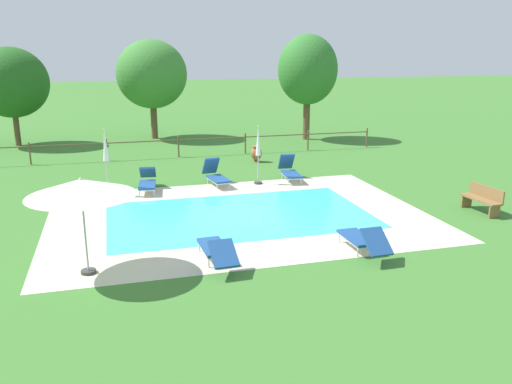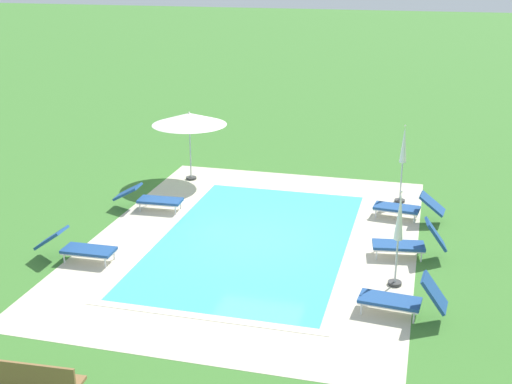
{
  "view_description": "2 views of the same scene",
  "coord_description": "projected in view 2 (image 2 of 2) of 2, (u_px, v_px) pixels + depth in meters",
  "views": [
    {
      "loc": [
        -3.78,
        -15.6,
        5.12
      ],
      "look_at": [
        0.69,
        0.5,
        0.6
      ],
      "focal_mm": 36.77,
      "sensor_mm": 36.0,
      "label": 1
    },
    {
      "loc": [
        16.31,
        4.27,
        7.29
      ],
      "look_at": [
        -1.95,
        -0.47,
        0.67
      ],
      "focal_mm": 47.82,
      "sensor_mm": 36.0,
      "label": 2
    }
  ],
  "objects": [
    {
      "name": "sun_lounger_north_mid",
      "position": [
        151.0,
        198.0,
        20.4
      ],
      "size": [
        0.69,
        2.08,
        0.75
      ],
      "color": "navy",
      "rests_on": "ground"
    },
    {
      "name": "patio_umbrella_closed_row_mid_west",
      "position": [
        399.0,
        228.0,
        15.38
      ],
      "size": [
        0.32,
        0.32,
        2.32
      ],
      "color": "#383838",
      "rests_on": "ground"
    },
    {
      "name": "ground_plane",
      "position": [
        255.0,
        240.0,
        18.32
      ],
      "size": [
        160.0,
        160.0,
        0.0
      ],
      "primitive_type": "plane",
      "color": "#3D752D"
    },
    {
      "name": "sun_lounger_north_far",
      "position": [
        409.0,
        243.0,
        17.18
      ],
      "size": [
        0.85,
        1.88,
        1.02
      ],
      "color": "navy",
      "rests_on": "ground"
    },
    {
      "name": "sun_lounger_north_near_steps",
      "position": [
        407.0,
        207.0,
        19.66
      ],
      "size": [
        0.81,
        2.05,
        0.84
      ],
      "color": "navy",
      "rests_on": "ground"
    },
    {
      "name": "swimming_pool_water",
      "position": [
        255.0,
        240.0,
        18.32
      ],
      "size": [
        8.25,
        4.92,
        0.01
      ],
      "primitive_type": "cube",
      "color": "#42CCD6",
      "rests_on": "ground"
    },
    {
      "name": "sun_lounger_north_end",
      "position": [
        78.0,
        247.0,
        17.0
      ],
      "size": [
        0.64,
        2.02,
        0.82
      ],
      "color": "navy",
      "rests_on": "ground"
    },
    {
      "name": "patio_umbrella_open_foreground",
      "position": [
        189.0,
        119.0,
        22.58
      ],
      "size": [
        2.49,
        2.49,
        2.34
      ],
      "color": "#383838",
      "rests_on": "ground"
    },
    {
      "name": "pool_coping_rim",
      "position": [
        255.0,
        240.0,
        18.32
      ],
      "size": [
        8.73,
        5.4,
        0.01
      ],
      "color": "beige",
      "rests_on": "ground"
    },
    {
      "name": "sun_lounger_south_near_corner",
      "position": [
        402.0,
        299.0,
        14.39
      ],
      "size": [
        0.77,
        1.88,
        1.01
      ],
      "color": "navy",
      "rests_on": "ground"
    },
    {
      "name": "patio_umbrella_closed_row_west",
      "position": [
        403.0,
        153.0,
        20.62
      ],
      "size": [
        0.32,
        0.32,
        2.45
      ],
      "color": "#383838",
      "rests_on": "ground"
    },
    {
      "name": "wooden_bench_lawn_side",
      "position": [
        38.0,
        380.0,
        11.53
      ],
      "size": [
        0.53,
        1.52,
        0.87
      ],
      "color": "olive",
      "rests_on": "ground"
    },
    {
      "name": "pool_deck_paving",
      "position": [
        255.0,
        240.0,
        18.32
      ],
      "size": [
        11.86,
        8.53,
        0.01
      ],
      "primitive_type": "cube",
      "color": "beige",
      "rests_on": "ground"
    }
  ]
}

